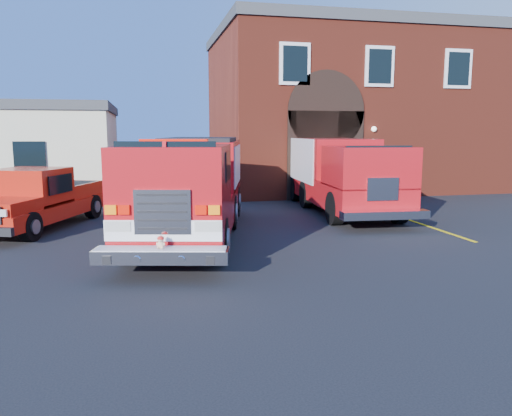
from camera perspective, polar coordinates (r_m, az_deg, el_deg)
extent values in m
plane|color=black|center=(13.12, -1.15, -4.84)|extent=(100.00, 100.00, 0.00)
cube|color=yellow|center=(16.53, 20.80, -2.57)|extent=(0.12, 3.00, 0.01)
cube|color=yellow|center=(19.06, 15.87, -0.90)|extent=(0.12, 3.00, 0.01)
cube|color=yellow|center=(21.71, 12.12, 0.38)|extent=(0.12, 3.00, 0.01)
cube|color=maroon|center=(28.92, 11.09, 10.38)|extent=(15.00, 10.00, 8.00)
cube|color=#3C3E40|center=(29.35, 11.35, 18.60)|extent=(15.20, 10.20, 0.50)
cube|color=black|center=(22.96, 7.93, 5.94)|extent=(3.60, 0.12, 4.00)
cylinder|color=black|center=(22.95, 8.04, 10.93)|extent=(3.60, 0.12, 3.60)
cube|color=black|center=(22.62, 4.47, 16.11)|extent=(1.40, 0.10, 1.80)
cube|color=black|center=(24.08, 13.96, 15.44)|extent=(1.40, 0.10, 1.80)
cube|color=black|center=(26.07, 22.11, 14.53)|extent=(1.40, 0.10, 1.80)
cube|color=beige|center=(26.34, -26.93, 5.43)|extent=(10.00, 8.00, 4.00)
cube|color=#3C3E40|center=(26.34, -27.26, 10.10)|extent=(10.20, 8.20, 0.40)
cube|color=black|center=(21.96, -24.43, 5.13)|extent=(1.20, 0.10, 1.40)
cylinder|color=black|center=(12.15, -14.36, -3.60)|extent=(0.58, 1.13, 1.08)
cylinder|color=black|center=(11.78, -4.10, -3.73)|extent=(0.58, 1.13, 1.08)
cube|color=#AF1217|center=(14.93, -7.29, 0.02)|extent=(4.41, 9.19, 0.89)
cube|color=#AF1217|center=(17.04, -6.33, 4.94)|extent=(3.38, 4.78, 1.58)
cube|color=#AF1217|center=(11.99, -9.24, 3.54)|extent=(3.11, 3.63, 1.48)
cube|color=black|center=(10.75, -10.40, 5.04)|extent=(2.13, 0.57, 0.93)
cube|color=red|center=(11.94, -9.34, 7.45)|extent=(1.61, 0.68, 0.14)
cube|color=white|center=(10.57, -10.57, -2.57)|extent=(2.41, 0.62, 0.43)
cube|color=silver|center=(10.49, -10.64, -0.47)|extent=(1.16, 0.33, 0.93)
cube|color=silver|center=(10.41, -10.79, -5.37)|extent=(2.81, 1.15, 0.28)
cube|color=#B7B7BF|center=(17.24, -10.45, 4.89)|extent=(0.84, 3.46, 1.28)
cube|color=#B7B7BF|center=(16.94, -2.14, 4.96)|extent=(0.84, 3.46, 1.28)
sphere|color=tan|center=(10.35, -10.83, -4.18)|extent=(0.18, 0.18, 0.15)
sphere|color=tan|center=(10.32, -10.85, -3.58)|extent=(0.15, 0.15, 0.12)
sphere|color=tan|center=(10.34, -11.10, -3.32)|extent=(0.06, 0.06, 0.05)
sphere|color=tan|center=(10.32, -10.59, -3.33)|extent=(0.06, 0.06, 0.05)
ellipsoid|color=red|center=(10.32, -10.85, -3.37)|extent=(0.15, 0.15, 0.07)
cylinder|color=red|center=(10.31, -10.86, -3.48)|extent=(0.18, 0.18, 0.01)
cylinder|color=black|center=(15.47, -24.39, -1.96)|extent=(0.57, 0.89, 0.84)
cube|color=#A9190C|center=(17.55, -23.64, -0.21)|extent=(3.97, 6.13, 0.47)
cube|color=#A9190C|center=(17.18, -24.35, 2.39)|extent=(2.46, 2.44, 1.05)
cube|color=#A9190C|center=(18.93, -21.09, 1.82)|extent=(2.57, 2.73, 0.58)
cylinder|color=black|center=(16.74, 9.01, -0.04)|extent=(0.44, 1.14, 1.12)
cylinder|color=black|center=(17.53, 16.01, 0.12)|extent=(0.44, 1.14, 1.12)
cube|color=#AF1217|center=(19.73, 9.67, 2.15)|extent=(3.13, 8.31, 0.92)
cube|color=#AF1217|center=(21.08, 8.46, 5.79)|extent=(2.91, 5.26, 1.53)
cube|color=#AF1217|center=(16.95, 12.74, 4.64)|extent=(2.71, 2.62, 1.32)
cube|color=#B7B7BF|center=(20.75, 5.05, 5.52)|extent=(0.35, 4.27, 1.73)
cube|color=#B7B7BF|center=(21.49, 11.74, 5.48)|extent=(0.35, 4.27, 1.73)
cube|color=silver|center=(15.75, 14.50, -0.76)|extent=(2.77, 0.66, 0.25)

